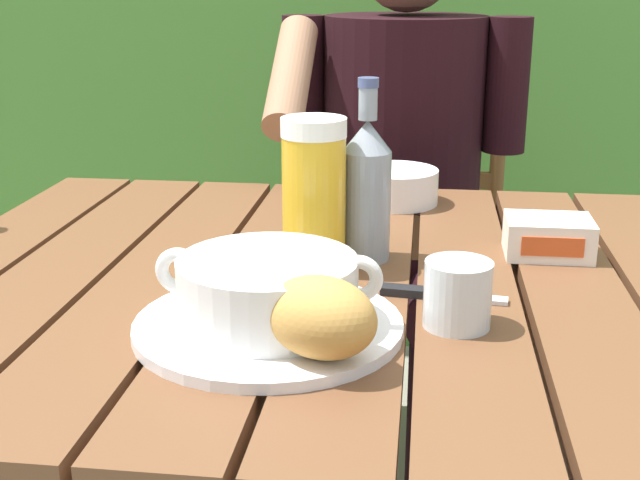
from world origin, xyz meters
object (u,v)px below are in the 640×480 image
soup_bowl (268,289)px  beer_glass (314,194)px  serving_plate (269,326)px  person_eating (400,172)px  beer_bottle (367,187)px  diner_bowl (395,186)px  water_glass_small (458,294)px  chair_near_diner (401,257)px  bread_roll (321,317)px  butter_tub (548,237)px  table_knife (430,294)px

soup_bowl → beer_glass: beer_glass is taller
serving_plate → soup_bowl: soup_bowl is taller
person_eating → beer_bottle: bearing=-92.1°
diner_bowl → beer_bottle: bearing=-95.2°
person_eating → water_glass_small: (0.09, -0.83, 0.06)m
beer_bottle → soup_bowl: bearing=-109.0°
chair_near_diner → serving_plate: size_ratio=3.32×
bread_roll → butter_tub: 0.45m
soup_bowl → butter_tub: bearing=42.0°
water_glass_small → bread_roll: bearing=-139.0°
serving_plate → beer_glass: bearing=84.2°
soup_bowl → beer_bottle: 0.26m
beer_bottle → diner_bowl: bearing=84.8°
beer_bottle → water_glass_small: size_ratio=3.27×
person_eating → beer_glass: bearing=-97.5°
diner_bowl → beer_glass: bearing=-105.5°
beer_glass → serving_plate: bearing=-95.8°
person_eating → butter_tub: 0.62m
chair_near_diner → beer_glass: beer_glass is taller
beer_glass → butter_tub: size_ratio=1.70×
chair_near_diner → person_eating: person_eating is taller
soup_bowl → beer_bottle: (0.08, 0.24, 0.05)m
soup_bowl → table_knife: (0.17, 0.12, -0.04)m
table_knife → chair_near_diner: bearing=93.5°
bread_roll → butter_tub: (0.26, 0.36, -0.03)m
bread_roll → water_glass_small: bearing=41.0°
diner_bowl → person_eating: bearing=90.5°
bread_roll → table_knife: size_ratio=0.95×
chair_near_diner → water_glass_small: size_ratio=13.05×
butter_tub → diner_bowl: (-0.21, 0.24, 0.00)m
bread_roll → beer_bottle: (0.02, 0.32, 0.05)m
table_knife → diner_bowl: size_ratio=1.06×
person_eating → table_knife: size_ratio=8.46×
table_knife → diner_bowl: (-0.06, 0.41, 0.02)m
soup_bowl → diner_bowl: 0.54m
beer_glass → beer_bottle: beer_bottle is taller
serving_plate → beer_bottle: beer_bottle is taller
person_eating → soup_bowl: (-0.11, -0.87, 0.08)m
soup_bowl → bread_roll: (0.06, -0.07, 0.00)m
table_knife → beer_glass: bearing=148.9°
soup_bowl → water_glass_small: 0.20m
water_glass_small → butter_tub: bearing=63.2°
serving_plate → beer_bottle: bearing=71.0°
beer_bottle → water_glass_small: (0.11, -0.21, -0.06)m
person_eating → serving_plate: (-0.11, -0.87, 0.03)m
beer_glass → water_glass_small: (0.17, -0.17, -0.06)m
chair_near_diner → diner_bowl: chair_near_diner is taller
person_eating → soup_bowl: size_ratio=5.23×
bread_roll → table_knife: bearing=61.8°
beer_glass → water_glass_small: 0.25m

